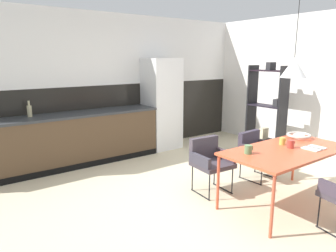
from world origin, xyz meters
TOP-DOWN VIEW (x-y plane):
  - ground_plane at (0.00, 0.00)m, footprint 7.86×7.86m
  - back_wall_splashback_dark at (0.00, 2.82)m, footprint 6.05×0.12m
  - back_wall_panel_upper at (0.00, 2.82)m, footprint 6.05×0.12m
  - kitchen_counter at (-1.20, 2.46)m, footprint 3.37×0.63m
  - refrigerator_column at (0.82, 2.46)m, footprint 0.66×0.60m
  - dining_table at (0.60, -0.61)m, footprint 1.69×0.86m
  - armchair_by_stool at (1.03, 0.21)m, footprint 0.52×0.50m
  - armchair_far_side at (0.10, 0.26)m, footprint 0.52×0.50m
  - fruit_bowl at (1.20, -0.38)m, footprint 0.33×0.33m
  - open_book at (0.89, -0.79)m, footprint 0.26×0.21m
  - mug_wide_latte at (0.05, -0.44)m, footprint 0.14×0.09m
  - mug_tall_blue at (0.68, -0.60)m, footprint 0.13×0.08m
  - mug_dark_espresso at (0.73, -0.44)m, footprint 0.12×0.07m
  - bottle_vinegar_dark at (-1.70, 2.56)m, footprint 0.07×0.07m
  - open_shelf_unit at (2.30, 0.98)m, footprint 0.30×0.75m
  - pendant_lamp_over_table_near at (0.60, -0.60)m, footprint 0.30×0.30m

SIDE VIEW (x-z plane):
  - ground_plane at x=0.00m, z-range 0.00..0.00m
  - kitchen_counter at x=-1.20m, z-range 0.00..0.91m
  - armchair_by_stool at x=1.03m, z-range 0.11..0.83m
  - armchair_far_side at x=0.10m, z-range 0.11..0.86m
  - back_wall_splashback_dark at x=0.00m, z-range 0.00..1.34m
  - dining_table at x=0.60m, z-range 0.32..1.05m
  - open_book at x=0.89m, z-range 0.73..0.74m
  - fruit_bowl at x=1.20m, z-range 0.74..0.80m
  - mug_dark_espresso at x=0.73m, z-range 0.73..0.82m
  - mug_tall_blue at x=0.68m, z-range 0.73..0.83m
  - mug_wide_latte at x=0.05m, z-range 0.73..0.83m
  - open_shelf_unit at x=2.30m, z-range 0.00..1.77m
  - refrigerator_column at x=0.82m, z-range 0.00..1.84m
  - bottle_vinegar_dark at x=-1.70m, z-range 0.88..1.14m
  - pendant_lamp_over_table_near at x=0.60m, z-range 1.22..2.23m
  - back_wall_panel_upper at x=0.00m, z-range 1.34..2.67m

